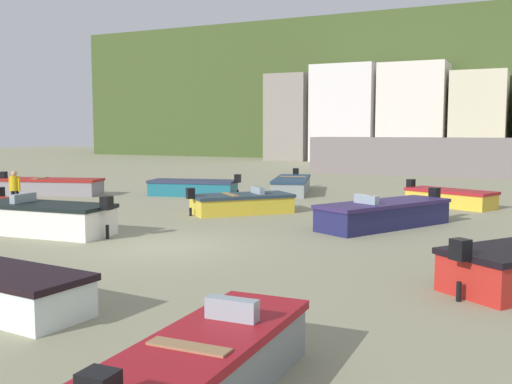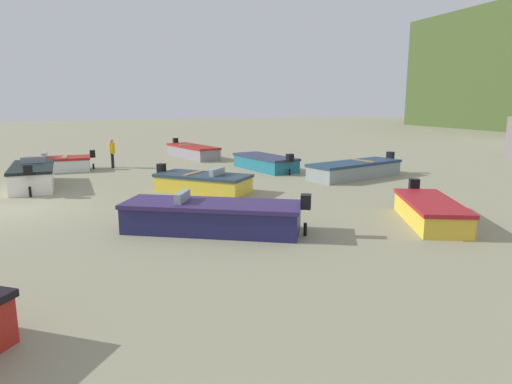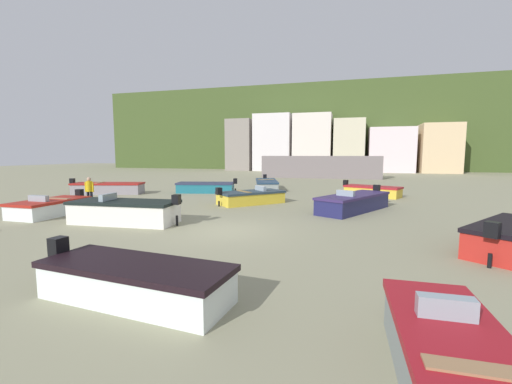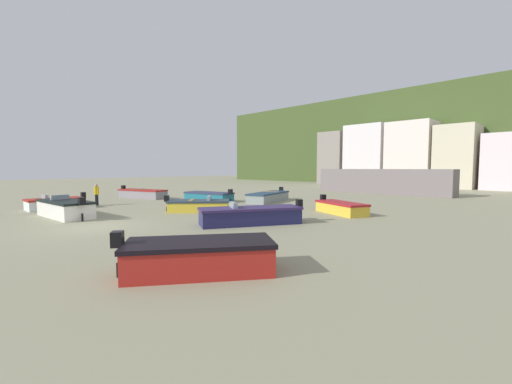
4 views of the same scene
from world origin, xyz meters
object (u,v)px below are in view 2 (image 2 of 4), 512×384
(boat_navy_2, at_px, (212,217))
(boat_teal_0, at_px, (265,163))
(boat_yellow_6, at_px, (203,183))
(boat_white_10, at_px, (33,176))
(boat_yellow_8, at_px, (430,211))
(boat_grey_4, at_px, (355,170))
(boat_white_9, at_px, (57,164))
(beach_walker_foreground, at_px, (112,151))
(boat_grey_5, at_px, (192,151))

(boat_navy_2, bearing_deg, boat_teal_0, 0.77)
(boat_yellow_6, xyz_separation_m, boat_white_10, (-3.48, -6.79, 0.11))
(boat_yellow_8, xyz_separation_m, boat_white_10, (-10.56, -12.32, 0.12))
(boat_teal_0, height_order, boat_white_10, boat_white_10)
(boat_grey_4, distance_m, boat_yellow_8, 8.43)
(boat_yellow_8, xyz_separation_m, boat_white_9, (-15.21, -11.70, 0.02))
(boat_teal_0, distance_m, boat_white_10, 11.45)
(boat_yellow_6, height_order, boat_white_9, boat_white_9)
(boat_teal_0, height_order, boat_navy_2, boat_navy_2)
(boat_grey_4, distance_m, boat_white_9, 15.69)
(beach_walker_foreground, bearing_deg, boat_teal_0, 58.55)
(boat_grey_5, relative_size, boat_white_9, 1.45)
(boat_navy_2, relative_size, beach_walker_foreground, 3.22)
(boat_white_9, bearing_deg, boat_grey_4, -117.07)
(boat_grey_4, relative_size, boat_yellow_8, 1.37)
(boat_white_10, xyz_separation_m, beach_walker_foreground, (-4.95, 3.46, 0.46))
(boat_grey_4, bearing_deg, boat_yellow_8, 147.29)
(boat_yellow_8, distance_m, boat_white_9, 19.19)
(boat_teal_0, bearing_deg, boat_white_10, 174.15)
(beach_walker_foreground, bearing_deg, boat_navy_2, 1.63)
(boat_teal_0, relative_size, boat_navy_2, 0.89)
(boat_navy_2, xyz_separation_m, boat_white_10, (-9.28, -5.79, 0.05))
(boat_yellow_8, height_order, boat_white_10, boat_white_10)
(boat_yellow_6, bearing_deg, boat_grey_4, 140.51)
(boat_teal_0, relative_size, boat_grey_5, 0.88)
(boat_teal_0, height_order, boat_yellow_8, boat_teal_0)
(boat_yellow_8, distance_m, beach_walker_foreground, 17.88)
(boat_navy_2, distance_m, boat_yellow_8, 6.65)
(boat_grey_5, xyz_separation_m, beach_walker_foreground, (3.11, -5.16, 0.54))
(boat_grey_4, relative_size, boat_yellow_6, 1.36)
(boat_grey_5, height_order, boat_yellow_6, boat_grey_5)
(boat_grey_4, bearing_deg, boat_navy_2, 110.84)
(boat_teal_0, height_order, boat_white_9, boat_teal_0)
(boat_navy_2, xyz_separation_m, beach_walker_foreground, (-14.23, -2.34, 0.52))
(boat_navy_2, xyz_separation_m, boat_yellow_8, (1.28, 6.52, -0.07))
(boat_white_10, bearing_deg, boat_white_9, 78.31)
(boat_yellow_6, relative_size, boat_white_10, 0.84)
(boat_navy_2, distance_m, boat_yellow_6, 5.89)
(boat_white_9, xyz_separation_m, beach_walker_foreground, (-0.30, 2.84, 0.56))
(boat_teal_0, bearing_deg, boat_white_9, 150.30)
(boat_white_10, bearing_deg, boat_navy_2, -62.14)
(boat_white_9, bearing_deg, boat_yellow_6, -142.91)
(boat_grey_4, xyz_separation_m, beach_walker_foreground, (-7.41, -11.15, 0.55))
(boat_grey_4, distance_m, boat_yellow_6, 7.88)
(boat_white_10, bearing_deg, boat_grey_5, 38.97)
(boat_white_9, bearing_deg, beach_walker_foreground, -84.03)
(boat_white_10, distance_m, beach_walker_foreground, 6.06)
(boat_grey_5, relative_size, beach_walker_foreground, 3.27)
(boat_yellow_6, bearing_deg, boat_teal_0, -179.63)
(boat_grey_5, xyz_separation_m, boat_white_10, (8.06, -8.62, 0.07))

